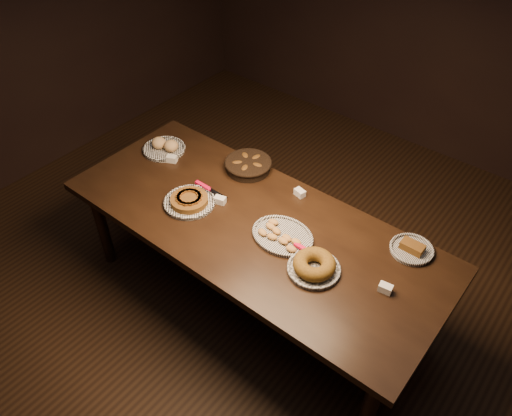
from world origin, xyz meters
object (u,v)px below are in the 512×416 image
Objects in this scene: madeleine_platter at (282,236)px; buffet_table at (252,230)px; apple_tart_plate at (190,201)px; bundt_cake_plate at (314,266)px.

buffet_table is at bearing -173.41° from madeleine_platter.
madeleine_platter reaches higher than buffet_table.
apple_tart_plate is 0.64m from madeleine_platter.
apple_tart_plate is at bearing -163.52° from madeleine_platter.
apple_tart_plate is at bearing 166.26° from bundt_cake_plate.
madeleine_platter is (0.22, 0.00, 0.09)m from buffet_table.
bundt_cake_plate is (0.29, -0.09, 0.02)m from madeleine_platter.
madeleine_platter is at bearing 1.13° from buffet_table.
madeleine_platter is 0.30m from bundt_cake_plate.
bundt_cake_plate is (0.51, -0.09, 0.11)m from buffet_table.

